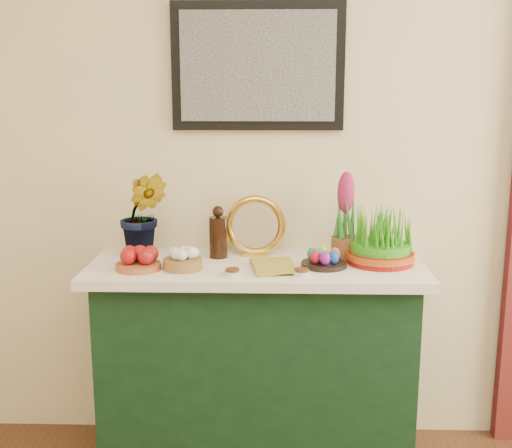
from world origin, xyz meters
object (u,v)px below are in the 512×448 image
(wheatgrass_sabzeh, at_px, (381,239))
(sideboard, at_px, (256,367))
(book, at_px, (253,266))
(mirror, at_px, (255,226))
(hyacinth_green, at_px, (143,201))

(wheatgrass_sabzeh, bearing_deg, sideboard, -177.68)
(book, bearing_deg, wheatgrass_sabzeh, 3.70)
(mirror, bearing_deg, wheatgrass_sabzeh, -13.48)
(hyacinth_green, xyz_separation_m, wheatgrass_sabzeh, (1.01, -0.09, -0.14))
(book, bearing_deg, mirror, 80.57)
(mirror, bearing_deg, book, -90.78)
(sideboard, relative_size, wheatgrass_sabzeh, 4.53)
(mirror, distance_m, book, 0.27)
(mirror, relative_size, wheatgrass_sabzeh, 0.93)
(sideboard, height_order, wheatgrass_sabzeh, wheatgrass_sabzeh)
(hyacinth_green, relative_size, mirror, 1.85)
(mirror, height_order, book, mirror)
(wheatgrass_sabzeh, bearing_deg, book, -167.66)
(hyacinth_green, distance_m, mirror, 0.50)
(hyacinth_green, relative_size, wheatgrass_sabzeh, 1.72)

